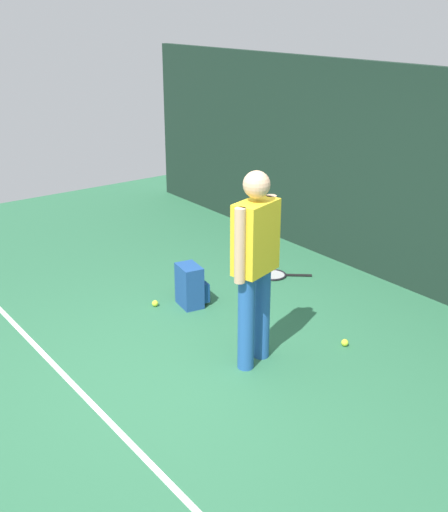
% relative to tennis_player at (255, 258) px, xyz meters
% --- Properties ---
extents(ground_plane, '(12.00, 12.00, 0.00)m').
position_rel_tennis_player_xyz_m(ground_plane, '(-0.13, -0.62, -0.97)').
color(ground_plane, '#2D6B47').
extents(back_fence, '(10.00, 0.10, 2.36)m').
position_rel_tennis_player_xyz_m(back_fence, '(-0.13, 2.38, 0.21)').
color(back_fence, '#192D23').
rests_on(back_fence, ground).
extents(court_line, '(9.00, 0.05, 0.00)m').
position_rel_tennis_player_xyz_m(court_line, '(-0.13, -1.42, -0.96)').
color(court_line, white).
rests_on(court_line, ground).
extents(tennis_player, '(0.33, 0.51, 1.70)m').
position_rel_tennis_player_xyz_m(tennis_player, '(0.00, 0.00, 0.00)').
color(tennis_player, '#2659A5').
rests_on(tennis_player, ground).
extents(tennis_racket, '(0.53, 0.59, 0.03)m').
position_rel_tennis_player_xyz_m(tennis_racket, '(-1.34, 1.41, -0.95)').
color(tennis_racket, black).
rests_on(tennis_racket, ground).
extents(backpack, '(0.33, 0.32, 0.44)m').
position_rel_tennis_player_xyz_m(backpack, '(-1.28, 0.21, -0.76)').
color(backpack, '#1E478C').
rests_on(backpack, ground).
extents(tennis_ball_by_fence, '(0.07, 0.07, 0.07)m').
position_rel_tennis_player_xyz_m(tennis_ball_by_fence, '(0.28, 0.84, -0.93)').
color(tennis_ball_by_fence, '#CCE033').
rests_on(tennis_ball_by_fence, ground).
extents(tennis_ball_mid_court, '(0.07, 0.07, 0.07)m').
position_rel_tennis_player_xyz_m(tennis_ball_mid_court, '(-1.47, -0.11, -0.93)').
color(tennis_ball_mid_court, '#CCE033').
rests_on(tennis_ball_mid_court, ground).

